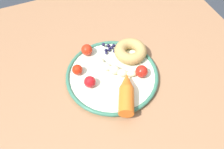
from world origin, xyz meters
The scene contains 10 objects.
dining_table centered at (0.00, 0.00, 0.68)m, with size 0.95×0.97×0.77m.
plate centered at (0.00, 0.01, 0.78)m, with size 0.29×0.29×0.02m.
banana centered at (0.01, 0.00, 0.80)m, with size 0.11×0.10×0.03m.
carrot_orange centered at (-0.09, 0.00, 0.81)m, with size 0.14×0.10×0.04m.
donut centered at (0.05, -0.08, 0.80)m, with size 0.11×0.11×0.04m, color tan.
blueberry_pile centered at (0.10, -0.02, 0.79)m, with size 0.05×0.05×0.02m.
tomato_near centered at (0.11, 0.05, 0.80)m, with size 0.04×0.04×0.04m, color red.
tomato_mid centered at (0.05, 0.11, 0.80)m, with size 0.03×0.03×0.03m, color red.
tomato_far centered at (-0.04, -0.07, 0.80)m, with size 0.04×0.04×0.04m, color red.
tomato_extra centered at (-0.01, 0.09, 0.80)m, with size 0.04×0.04×0.04m, color red.
Camera 1 is at (-0.42, 0.18, 1.40)m, focal length 39.58 mm.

